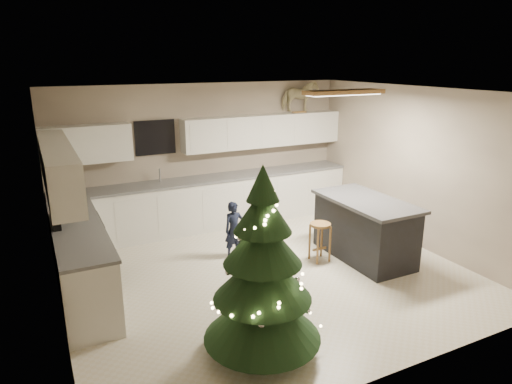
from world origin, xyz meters
TOP-DOWN VIEW (x-y plane):
  - ground_plane at (0.00, 0.00)m, footprint 5.50×5.50m
  - room_shell at (0.02, 0.00)m, footprint 5.52×5.02m
  - cabinetry at (-0.91, 1.65)m, footprint 5.50×3.20m
  - island at (1.63, -0.16)m, footprint 0.90×1.70m
  - bar_stool at (0.95, 0.05)m, footprint 0.32×0.32m
  - christmas_tree at (-0.90, -1.60)m, footprint 1.28×1.24m
  - toddler at (-0.18, 0.76)m, footprint 0.34×0.23m
  - rocking_horse at (1.93, 2.33)m, footprint 0.71×0.36m

SIDE VIEW (x-z plane):
  - ground_plane at x=0.00m, z-range 0.00..0.00m
  - toddler at x=-0.18m, z-range 0.00..0.90m
  - bar_stool at x=0.95m, z-range 0.15..0.76m
  - island at x=1.63m, z-range 0.00..0.95m
  - cabinetry at x=-0.91m, z-range -0.24..1.76m
  - christmas_tree at x=-0.90m, z-range -0.18..1.87m
  - room_shell at x=0.02m, z-range 0.44..3.05m
  - rocking_horse at x=1.93m, z-range 2.01..2.61m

